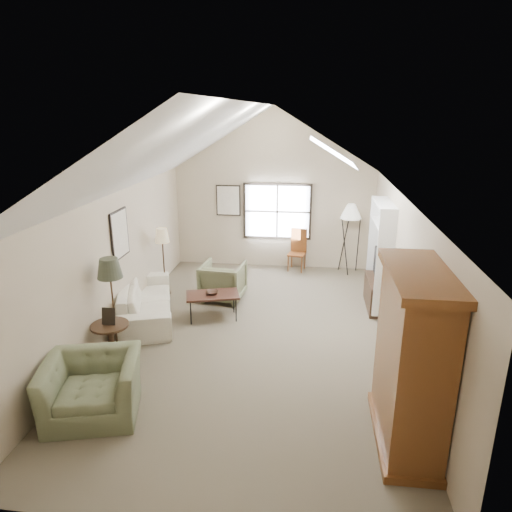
# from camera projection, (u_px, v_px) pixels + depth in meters

# --- Properties ---
(room_shell) EXTENTS (5.01, 8.01, 4.00)m
(room_shell) POSITION_uv_depth(u_px,v_px,m) (253.00, 155.00, 7.21)
(room_shell) COLOR #665C49
(room_shell) RESTS_ON ground
(window) EXTENTS (1.72, 0.08, 1.42)m
(window) POSITION_uv_depth(u_px,v_px,m) (277.00, 212.00, 11.47)
(window) COLOR black
(window) RESTS_ON room_shell
(skylight) EXTENTS (0.80, 1.20, 0.52)m
(skylight) POSITION_uv_depth(u_px,v_px,m) (334.00, 150.00, 7.90)
(skylight) COLOR white
(skylight) RESTS_ON room_shell
(wall_art) EXTENTS (1.97, 3.71, 0.88)m
(wall_art) POSITION_uv_depth(u_px,v_px,m) (177.00, 216.00, 9.71)
(wall_art) COLOR black
(wall_art) RESTS_ON room_shell
(armoire) EXTENTS (0.60, 1.50, 2.20)m
(armoire) POSITION_uv_depth(u_px,v_px,m) (411.00, 360.00, 5.33)
(armoire) COLOR brown
(armoire) RESTS_ON ground
(tv_alcove) EXTENTS (0.32, 1.30, 2.10)m
(tv_alcove) POSITION_uv_depth(u_px,v_px,m) (380.00, 254.00, 9.07)
(tv_alcove) COLOR white
(tv_alcove) RESTS_ON ground
(media_console) EXTENTS (0.34, 1.18, 0.60)m
(media_console) POSITION_uv_depth(u_px,v_px,m) (375.00, 294.00, 9.33)
(media_console) COLOR #382316
(media_console) RESTS_ON ground
(tv_panel) EXTENTS (0.05, 0.90, 0.55)m
(tv_panel) POSITION_uv_depth(u_px,v_px,m) (378.00, 265.00, 9.15)
(tv_panel) COLOR black
(tv_panel) RESTS_ON media_console
(sofa) EXTENTS (1.67, 2.59, 0.71)m
(sofa) POSITION_uv_depth(u_px,v_px,m) (146.00, 300.00, 8.90)
(sofa) COLOR #ECE6CC
(sofa) RESTS_ON ground
(armchair_near) EXTENTS (1.44, 1.33, 0.79)m
(armchair_near) POSITION_uv_depth(u_px,v_px,m) (92.00, 387.00, 6.02)
(armchair_near) COLOR #626A4A
(armchair_near) RESTS_ON ground
(armchair_far) EXTENTS (0.95, 0.97, 0.81)m
(armchair_far) POSITION_uv_depth(u_px,v_px,m) (223.00, 281.00, 9.73)
(armchair_far) COLOR #606546
(armchair_far) RESTS_ON ground
(coffee_table) EXTENTS (1.11, 0.80, 0.51)m
(coffee_table) POSITION_uv_depth(u_px,v_px,m) (213.00, 306.00, 8.84)
(coffee_table) COLOR #3A1F17
(coffee_table) RESTS_ON ground
(bowl) EXTENTS (0.30, 0.30, 0.06)m
(bowl) POSITION_uv_depth(u_px,v_px,m) (212.00, 293.00, 8.76)
(bowl) COLOR #331F15
(bowl) RESTS_ON coffee_table
(side_table) EXTENTS (0.77, 0.77, 0.61)m
(side_table) POSITION_uv_depth(u_px,v_px,m) (111.00, 341.00, 7.41)
(side_table) COLOR #372216
(side_table) RESTS_ON ground
(side_chair) EXTENTS (0.48, 0.48, 1.05)m
(side_chair) POSITION_uv_depth(u_px,v_px,m) (297.00, 250.00, 11.45)
(side_chair) COLOR brown
(side_chair) RESTS_ON ground
(tripod_lamp) EXTENTS (0.61, 0.61, 1.77)m
(tripod_lamp) POSITION_uv_depth(u_px,v_px,m) (349.00, 238.00, 11.19)
(tripod_lamp) COLOR silver
(tripod_lamp) RESTS_ON ground
(dark_lamp) EXTENTS (0.51, 0.51, 1.69)m
(dark_lamp) POSITION_uv_depth(u_px,v_px,m) (113.00, 306.00, 7.43)
(dark_lamp) COLOR #2A2D20
(dark_lamp) RESTS_ON ground
(tan_lamp) EXTENTS (0.38, 0.38, 1.51)m
(tan_lamp) POSITION_uv_depth(u_px,v_px,m) (164.00, 261.00, 9.91)
(tan_lamp) COLOR tan
(tan_lamp) RESTS_ON ground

